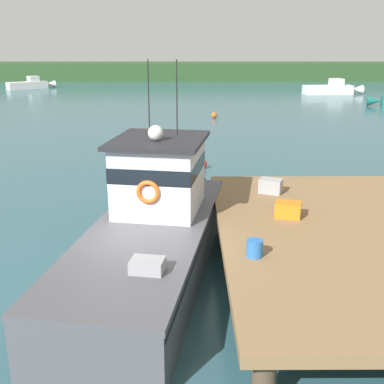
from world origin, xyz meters
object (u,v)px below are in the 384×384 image
object	(u,v)px
crate_stack_mid_dock	(271,186)
mooring_buoy_outer	(202,164)
bait_bucket	(255,248)
moored_boat_near_channel	(332,89)
main_fishing_boat	(154,226)
moored_boat_outer_mooring	(30,84)
mooring_buoy_spare_mooring	(214,115)
crate_single_by_cleat	(288,210)

from	to	relation	value
crate_stack_mid_dock	mooring_buoy_outer	xyz separation A→B (m)	(-1.70, 7.30, -1.18)
bait_bucket	moored_boat_near_channel	bearing A→B (deg)	72.21
main_fishing_boat	crate_stack_mid_dock	size ratio (longest dim) A/B	16.61
crate_stack_mid_dock	bait_bucket	size ratio (longest dim) A/B	1.76
moored_boat_outer_mooring	mooring_buoy_spare_mooring	bearing A→B (deg)	-48.43
mooring_buoy_spare_mooring	mooring_buoy_outer	world-z (taller)	mooring_buoy_outer
mooring_buoy_spare_mooring	crate_single_by_cleat	bearing A→B (deg)	-88.68
main_fishing_boat	moored_boat_outer_mooring	bearing A→B (deg)	110.71
moored_boat_near_channel	mooring_buoy_spare_mooring	distance (m)	21.01
crate_stack_mid_dock	bait_bucket	world-z (taller)	crate_stack_mid_dock
mooring_buoy_spare_mooring	mooring_buoy_outer	size ratio (longest dim) A/B	0.97
moored_boat_near_channel	mooring_buoy_spare_mooring	world-z (taller)	moored_boat_near_channel
crate_single_by_cleat	bait_bucket	world-z (taller)	crate_single_by_cleat
moored_boat_outer_mooring	mooring_buoy_spare_mooring	xyz separation A→B (m)	(20.32, -22.91, -0.28)
bait_bucket	moored_boat_outer_mooring	size ratio (longest dim) A/B	0.07
moored_boat_near_channel	mooring_buoy_outer	xyz separation A→B (m)	(-14.34, -31.00, -0.34)
main_fishing_boat	bait_bucket	xyz separation A→B (m)	(2.10, -2.14, 0.36)
moored_boat_outer_mooring	mooring_buoy_outer	size ratio (longest dim) A/B	12.05
moored_boat_outer_mooring	mooring_buoy_outer	distance (m)	42.05
main_fishing_boat	moored_boat_outer_mooring	xyz separation A→B (m)	(-17.69, 46.80, -0.52)
moored_boat_near_channel	mooring_buoy_outer	size ratio (longest dim) A/B	15.00
bait_bucket	mooring_buoy_spare_mooring	size ratio (longest dim) A/B	0.83
moored_boat_outer_mooring	mooring_buoy_spare_mooring	world-z (taller)	moored_boat_outer_mooring
mooring_buoy_spare_mooring	mooring_buoy_outer	bearing A→B (deg)	-94.90
main_fishing_boat	moored_boat_near_channel	bearing A→B (deg)	68.70
crate_stack_mid_dock	moored_boat_near_channel	size ratio (longest dim) A/B	0.09
crate_stack_mid_dock	mooring_buoy_spare_mooring	distance (m)	21.90
moored_boat_near_channel	crate_stack_mid_dock	bearing A→B (deg)	-108.27
bait_bucket	mooring_buoy_outer	bearing A→B (deg)	93.60
crate_single_by_cleat	moored_boat_outer_mooring	size ratio (longest dim) A/B	0.12
crate_single_by_cleat	bait_bucket	size ratio (longest dim) A/B	1.76
main_fishing_boat	moored_boat_outer_mooring	world-z (taller)	main_fishing_boat
moored_boat_outer_mooring	bait_bucket	bearing A→B (deg)	-67.98
crate_single_by_cleat	crate_stack_mid_dock	distance (m)	1.94
main_fishing_boat	crate_single_by_cleat	world-z (taller)	main_fishing_boat
crate_stack_mid_dock	moored_boat_outer_mooring	world-z (taller)	crate_stack_mid_dock
main_fishing_boat	crate_stack_mid_dock	xyz separation A→B (m)	(3.08, 2.02, 0.39)
crate_stack_mid_dock	mooring_buoy_outer	distance (m)	7.58
main_fishing_boat	mooring_buoy_outer	size ratio (longest dim) A/B	23.55
main_fishing_boat	mooring_buoy_spare_mooring	xyz separation A→B (m)	(2.63, 23.89, -0.80)
crate_single_by_cleat	mooring_buoy_outer	bearing A→B (deg)	101.02
bait_bucket	mooring_buoy_spare_mooring	bearing A→B (deg)	88.83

